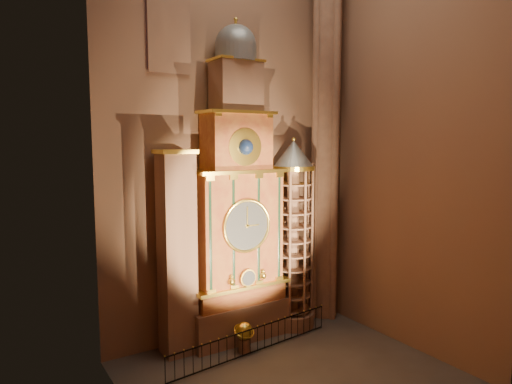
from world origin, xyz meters
TOP-DOWN VIEW (x-y plane):
  - floor at (0.00, 0.00)m, footprint 14.00×14.00m
  - wall_back at (0.00, 6.00)m, footprint 22.00×0.00m
  - wall_left at (-7.00, 0.00)m, footprint 0.00×22.00m
  - wall_right at (7.00, 0.00)m, footprint 0.00×22.00m
  - astronomical_clock at (0.00, 4.96)m, footprint 5.60×2.41m
  - portrait_tower at (-3.40, 4.98)m, footprint 1.80×1.60m
  - stair_turret at (3.50, 4.70)m, footprint 2.50×2.50m
  - gothic_pier at (6.10, 5.00)m, footprint 2.04×2.04m
  - stained_glass_window at (-3.20, 5.92)m, footprint 2.20×0.14m
  - celestial_globe at (-0.60, 3.26)m, footprint 1.20×1.15m
  - iron_railing at (-0.29, 2.84)m, footprint 9.75×1.11m

SIDE VIEW (x-z plane):
  - floor at x=0.00m, z-range 0.00..0.00m
  - iron_railing at x=-0.29m, z-range 0.06..1.33m
  - celestial_globe at x=-0.60m, z-range 0.15..1.70m
  - portrait_tower at x=-3.40m, z-range 0.05..10.25m
  - stair_turret at x=3.50m, z-range -0.13..10.67m
  - astronomical_clock at x=0.00m, z-range -1.67..15.03m
  - wall_back at x=0.00m, z-range 0.00..22.00m
  - wall_left at x=-7.00m, z-range 0.00..22.00m
  - wall_right at x=7.00m, z-range 0.00..22.00m
  - gothic_pier at x=6.10m, z-range 0.00..22.00m
  - stained_glass_window at x=-3.20m, z-range 13.90..19.10m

